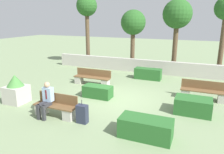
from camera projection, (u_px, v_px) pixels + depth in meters
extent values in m
plane|color=gray|center=(117.00, 99.00, 10.12)|extent=(60.00, 60.00, 0.00)
cube|color=#B7B2A8|center=(146.00, 66.00, 14.88)|extent=(13.63, 0.30, 0.90)
cube|color=brown|center=(55.00, 106.00, 8.25)|extent=(1.73, 0.44, 0.05)
cube|color=brown|center=(58.00, 98.00, 8.41)|extent=(1.73, 0.04, 0.40)
cube|color=#B7B2A8|center=(42.00, 109.00, 8.55)|extent=(0.36, 0.40, 0.41)
cube|color=#B7B2A8|center=(69.00, 114.00, 8.07)|extent=(0.36, 0.40, 0.41)
cube|color=brown|center=(92.00, 77.00, 12.18)|extent=(2.13, 0.44, 0.05)
cube|color=brown|center=(94.00, 73.00, 12.34)|extent=(2.13, 0.04, 0.40)
cube|color=#B7B2A8|center=(79.00, 80.00, 12.56)|extent=(0.36, 0.40, 0.41)
cube|color=#B7B2A8|center=(105.00, 83.00, 11.93)|extent=(0.36, 0.40, 0.41)
cube|color=brown|center=(204.00, 91.00, 9.92)|extent=(2.03, 0.44, 0.05)
cube|color=brown|center=(204.00, 85.00, 10.07)|extent=(2.03, 0.04, 0.40)
cube|color=#B7B2A8|center=(185.00, 94.00, 10.27)|extent=(0.36, 0.40, 0.41)
cube|color=#B7B2A8|center=(222.00, 98.00, 9.68)|extent=(0.36, 0.40, 0.41)
cube|color=#333338|center=(42.00, 104.00, 8.18)|extent=(0.14, 0.46, 0.13)
cube|color=#333338|center=(47.00, 105.00, 8.11)|extent=(0.14, 0.46, 0.13)
cube|color=#333338|center=(38.00, 112.00, 8.05)|extent=(0.11, 0.11, 0.59)
cube|color=#333338|center=(44.00, 113.00, 7.96)|extent=(0.11, 0.11, 0.59)
cube|color=#9EBCE0|center=(48.00, 94.00, 8.27)|extent=(0.38, 0.22, 0.54)
sphere|color=tan|center=(47.00, 85.00, 8.15)|extent=(0.22, 0.22, 0.22)
cube|color=maroon|center=(46.00, 95.00, 8.16)|extent=(0.06, 0.01, 0.35)
cube|color=#286028|center=(193.00, 106.00, 8.55)|extent=(1.38, 0.88, 0.64)
cube|color=#286028|center=(148.00, 74.00, 13.36)|extent=(1.61, 0.61, 0.67)
cube|color=#286028|center=(98.00, 92.00, 10.33)|extent=(1.36, 0.65, 0.56)
cube|color=#286028|center=(146.00, 128.00, 6.83)|extent=(1.64, 0.76, 0.64)
cube|color=#B7B2A8|center=(17.00, 94.00, 9.66)|extent=(0.87, 0.87, 0.77)
cone|color=#47843D|center=(15.00, 80.00, 9.49)|extent=(0.74, 0.74, 0.51)
cube|color=#282D42|center=(82.00, 114.00, 7.78)|extent=(0.39, 0.25, 0.68)
cylinder|color=#333338|center=(82.00, 102.00, 7.67)|extent=(0.02, 0.02, 0.20)
cylinder|color=brown|center=(88.00, 39.00, 17.07)|extent=(0.30, 0.30, 4.10)
sphere|color=#285B23|center=(87.00, 6.00, 16.41)|extent=(1.56, 1.56, 1.56)
cylinder|color=brown|center=(133.00, 49.00, 15.81)|extent=(0.31, 0.31, 2.86)
sphere|color=#285B23|center=(133.00, 22.00, 15.31)|extent=(1.75, 1.75, 1.75)
cylinder|color=brown|center=(175.00, 47.00, 15.10)|extent=(0.33, 0.33, 3.36)
sphere|color=#285B23|center=(177.00, 14.00, 14.52)|extent=(1.94, 1.94, 1.94)
cylinder|color=brown|center=(222.00, 46.00, 14.08)|extent=(0.31, 0.31, 3.84)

